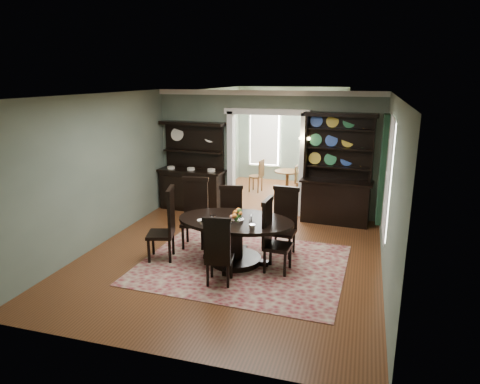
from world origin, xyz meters
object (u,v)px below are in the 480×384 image
(dining_table, at_px, (236,233))
(welsh_dresser, at_px, (337,184))
(sideboard, at_px, (193,179))
(parlor_table, at_px, (287,179))

(dining_table, height_order, welsh_dresser, welsh_dresser)
(sideboard, relative_size, parlor_table, 3.04)
(sideboard, xyz_separation_m, welsh_dresser, (3.59, -0.02, 0.14))
(parlor_table, bearing_deg, dining_table, -90.44)
(welsh_dresser, xyz_separation_m, parlor_table, (-1.53, 2.15, -0.48))
(dining_table, xyz_separation_m, parlor_table, (0.04, 5.01, -0.14))
(parlor_table, bearing_deg, welsh_dresser, -54.55)
(welsh_dresser, relative_size, parlor_table, 3.47)
(parlor_table, bearing_deg, sideboard, -134.01)
(sideboard, height_order, parlor_table, sideboard)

